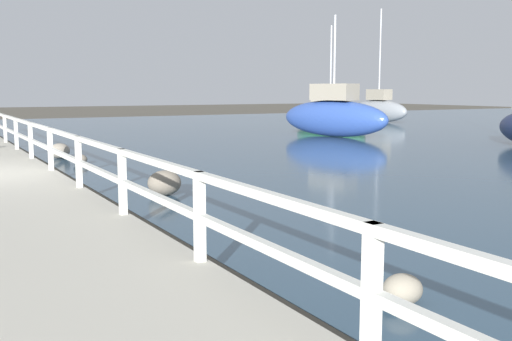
# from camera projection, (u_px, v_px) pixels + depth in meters

# --- Properties ---
(railing) EXTENTS (0.10, 32.50, 0.94)m
(railing) POSITION_uv_depth(u_px,v_px,m) (50.00, 141.00, 13.13)
(railing) COLOR silver
(railing) RESTS_ON dock_walkway
(boulder_near_dock) EXTENTS (0.64, 0.58, 0.48)m
(boulder_near_dock) POSITION_uv_depth(u_px,v_px,m) (164.00, 183.00, 11.33)
(boulder_near_dock) COLOR slate
(boulder_near_dock) RESTS_ON ground
(boulder_water_edge) EXTENTS (0.37, 0.33, 0.28)m
(boulder_water_edge) POSITION_uv_depth(u_px,v_px,m) (80.00, 160.00, 16.01)
(boulder_water_edge) COLOR slate
(boulder_water_edge) RESTS_ON ground
(boulder_mid_strip) EXTENTS (0.59, 0.53, 0.44)m
(boulder_mid_strip) POSITION_uv_depth(u_px,v_px,m) (59.00, 151.00, 17.45)
(boulder_mid_strip) COLOR gray
(boulder_mid_strip) RESTS_ON ground
(boulder_far_strip) EXTENTS (0.39, 0.35, 0.29)m
(boulder_far_strip) POSITION_uv_depth(u_px,v_px,m) (403.00, 289.00, 5.58)
(boulder_far_strip) COLOR gray
(boulder_far_strip) RESTS_ON ground
(sailboat_gray) EXTENTS (1.23, 4.74, 6.83)m
(sailboat_gray) POSITION_uv_depth(u_px,v_px,m) (379.00, 109.00, 36.86)
(sailboat_gray) COLOR gray
(sailboat_gray) RESTS_ON water_surface
(sailboat_green) EXTENTS (2.73, 4.86, 5.39)m
(sailboat_green) POSITION_uv_depth(u_px,v_px,m) (330.00, 114.00, 32.52)
(sailboat_green) COLOR #236B42
(sailboat_green) RESTS_ON water_surface
(sailboat_blue) EXTENTS (2.56, 5.68, 5.08)m
(sailboat_blue) POSITION_uv_depth(u_px,v_px,m) (334.00, 116.00, 25.48)
(sailboat_blue) COLOR #2D4C9E
(sailboat_blue) RESTS_ON water_surface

